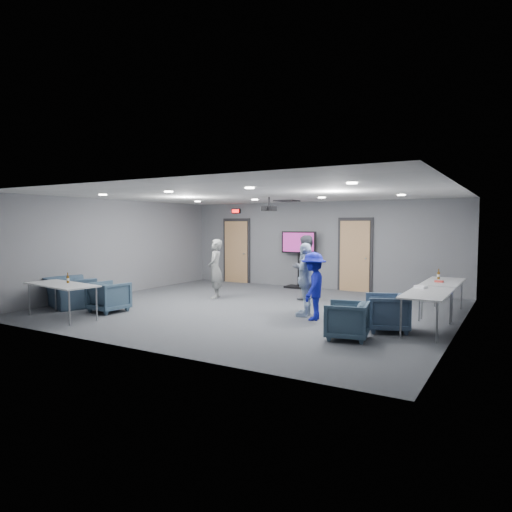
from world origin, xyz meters
The scene contains 28 objects.
floor centered at (0.00, 0.00, 0.00)m, with size 9.00×9.00×0.00m, color #373A3F.
ceiling centered at (0.00, 0.00, 2.70)m, with size 9.00×9.00×0.00m, color silver.
wall_back centered at (0.00, 4.00, 1.35)m, with size 9.00×0.02×2.70m, color slate.
wall_front centered at (0.00, -4.00, 1.35)m, with size 9.00×0.02×2.70m, color slate.
wall_left centered at (-4.50, 0.00, 1.35)m, with size 0.02×8.00×2.70m, color slate.
wall_right centered at (4.50, 0.00, 1.35)m, with size 0.02×8.00×2.70m, color slate.
door_left centered at (-3.00, 3.95, 1.07)m, with size 1.06×0.17×2.24m.
door_right centered at (1.20, 3.95, 1.07)m, with size 1.06×0.17×2.24m.
exit_sign centered at (-3.00, 3.93, 2.45)m, with size 0.32×0.08×0.16m.
hvac_diffuser centered at (-0.50, 2.80, 2.69)m, with size 0.60×0.60×0.03m, color black.
downlights centered at (0.00, 0.00, 2.68)m, with size 6.18×3.78×0.02m.
person_a centered at (-1.64, 0.79, 0.80)m, with size 0.58×0.38×1.60m, color gray.
person_b centered at (0.54, 1.80, 0.86)m, with size 0.83×0.65×1.71m, color #4F545F.
person_c centered at (1.45, -0.19, 0.80)m, with size 0.94×0.39×1.60m, color #AFC5E1.
person_d centered at (1.75, -0.47, 0.71)m, with size 0.92×0.53×1.42m, color #161C92.
chair_right_b centered at (3.35, -0.71, 0.35)m, with size 0.74×0.76×0.69m, color #3C4F68.
chair_right_c centered at (2.90, -1.68, 0.33)m, with size 0.70×0.72×0.66m, color #374D60.
chair_front_a centered at (-2.63, -2.02, 0.35)m, with size 0.74×0.76×0.69m, color #394F62.
chair_front_b centered at (-3.88, -2.11, 0.36)m, with size 1.11×0.97×0.72m, color #35485C.
table_right_a centered at (4.00, 1.58, 0.69)m, with size 0.75×1.80×0.73m.
table_right_b centered at (4.00, -0.32, 0.69)m, with size 0.76×1.82×0.73m.
table_front_left centered at (-2.97, -3.00, 0.69)m, with size 1.91×1.01×0.73m.
bottle_front centered at (-2.99, -2.82, 0.81)m, with size 0.06×0.06×0.23m.
bottle_right centered at (3.85, 1.95, 0.82)m, with size 0.06×0.06×0.24m.
snack_box centered at (3.95, 1.36, 0.75)m, with size 0.18×0.12×0.04m, color #D33C34.
wrapper centered at (3.78, 0.18, 0.76)m, with size 0.23×0.15×0.05m, color white.
tv_stand centered at (-0.55, 3.75, 1.01)m, with size 1.16×0.55×1.78m.
projector centered at (-0.11, 0.99, 2.41)m, with size 0.33×0.32×0.35m.
Camera 1 is at (5.49, -9.24, 2.00)m, focal length 32.00 mm.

